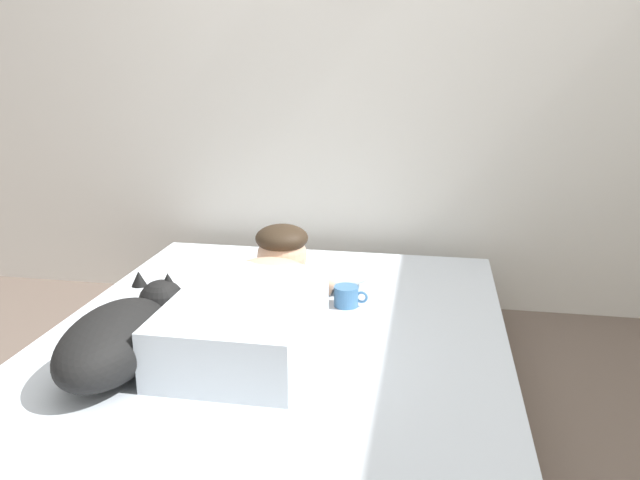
{
  "coord_description": "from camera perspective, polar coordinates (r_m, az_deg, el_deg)",
  "views": [
    {
      "loc": [
        0.32,
        -1.53,
        1.18
      ],
      "look_at": [
        -0.06,
        0.61,
        0.54
      ],
      "focal_mm": 35.65,
      "sensor_mm": 36.0,
      "label": 1
    }
  ],
  "objects": [
    {
      "name": "back_wall",
      "position": [
        3.02,
        4.2,
        17.62
      ],
      "size": [
        4.19,
        0.12,
        2.5
      ],
      "color": "silver",
      "rests_on": "ground"
    },
    {
      "name": "bed",
      "position": [
        2.17,
        -4.1,
        -12.3
      ],
      "size": [
        1.55,
        2.0,
        0.29
      ],
      "color": "#726051",
      "rests_on": "ground"
    },
    {
      "name": "pillow",
      "position": [
        2.54,
        -1.25,
        -2.79
      ],
      "size": [
        0.52,
        0.32,
        0.11
      ],
      "primitive_type": "ellipsoid",
      "color": "silver",
      "rests_on": "bed"
    },
    {
      "name": "person_lying",
      "position": [
        2.11,
        -5.7,
        -5.5
      ],
      "size": [
        0.43,
        0.92,
        0.27
      ],
      "color": "silver",
      "rests_on": "bed"
    },
    {
      "name": "dog",
      "position": [
        1.94,
        -17.46,
        -8.26
      ],
      "size": [
        0.26,
        0.57,
        0.21
      ],
      "color": "black",
      "rests_on": "bed"
    },
    {
      "name": "coffee_cup",
      "position": [
        2.33,
        2.41,
        -5.07
      ],
      "size": [
        0.12,
        0.09,
        0.07
      ],
      "color": "teal",
      "rests_on": "bed"
    },
    {
      "name": "cell_phone",
      "position": [
        2.23,
        -8.15,
        -7.15
      ],
      "size": [
        0.07,
        0.14,
        0.01
      ],
      "primitive_type": "cube",
      "color": "black",
      "rests_on": "bed"
    }
  ]
}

